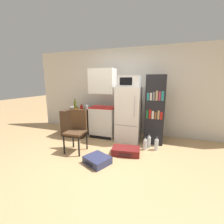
{
  "coord_description": "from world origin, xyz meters",
  "views": [
    {
      "loc": [
        1.1,
        -2.46,
        1.56
      ],
      "look_at": [
        -0.04,
        0.85,
        0.85
      ],
      "focal_mm": 24.0,
      "sensor_mm": 36.0,
      "label": 1
    }
  ],
  "objects_px": {
    "suitcase_large_flat": "(126,151)",
    "water_bottle_middle": "(145,144)",
    "suitcase_small_flat": "(97,160)",
    "bottle_milk_white": "(87,107)",
    "bottle_amber_beer": "(77,110)",
    "water_bottle_front": "(156,144)",
    "bookshelf": "(155,110)",
    "bottle_olive_oil": "(75,105)",
    "water_bottle_back": "(149,142)",
    "refrigerator": "(129,114)",
    "bowl": "(73,108)",
    "bottle_ketchup_red": "(82,108)",
    "side_table": "(77,122)",
    "microwave": "(129,81)",
    "chair": "(77,127)",
    "kitchen_hutch": "(103,106)"
  },
  "relations": [
    {
      "from": "bottle_milk_white",
      "to": "water_bottle_front",
      "type": "height_order",
      "value": "bottle_milk_white"
    },
    {
      "from": "suitcase_large_flat",
      "to": "suitcase_small_flat",
      "type": "xyz_separation_m",
      "value": [
        -0.43,
        -0.55,
        -0.0
      ]
    },
    {
      "from": "suitcase_large_flat",
      "to": "water_bottle_middle",
      "type": "height_order",
      "value": "water_bottle_middle"
    },
    {
      "from": "bottle_milk_white",
      "to": "water_bottle_middle",
      "type": "distance_m",
      "value": 2.07
    },
    {
      "from": "bottle_olive_oil",
      "to": "suitcase_large_flat",
      "type": "distance_m",
      "value": 2.2
    },
    {
      "from": "water_bottle_back",
      "to": "bottle_milk_white",
      "type": "bearing_deg",
      "value": 165.65
    },
    {
      "from": "bottle_milk_white",
      "to": "suitcase_small_flat",
      "type": "height_order",
      "value": "bottle_milk_white"
    },
    {
      "from": "bookshelf",
      "to": "suitcase_small_flat",
      "type": "relative_size",
      "value": 3.03
    },
    {
      "from": "refrigerator",
      "to": "bottle_ketchup_red",
      "type": "distance_m",
      "value": 1.38
    },
    {
      "from": "bottle_olive_oil",
      "to": "water_bottle_front",
      "type": "xyz_separation_m",
      "value": [
        2.44,
        -0.49,
        -0.74
      ]
    },
    {
      "from": "chair",
      "to": "bottle_milk_white",
      "type": "bearing_deg",
      "value": 106.57
    },
    {
      "from": "water_bottle_front",
      "to": "bookshelf",
      "type": "bearing_deg",
      "value": 102.26
    },
    {
      "from": "suitcase_small_flat",
      "to": "water_bottle_front",
      "type": "distance_m",
      "value": 1.44
    },
    {
      "from": "suitcase_small_flat",
      "to": "water_bottle_middle",
      "type": "relative_size",
      "value": 1.8
    },
    {
      "from": "bookshelf",
      "to": "bottle_amber_beer",
      "type": "height_order",
      "value": "bookshelf"
    },
    {
      "from": "side_table",
      "to": "water_bottle_front",
      "type": "xyz_separation_m",
      "value": [
        2.31,
        -0.33,
        -0.24
      ]
    },
    {
      "from": "water_bottle_back",
      "to": "bookshelf",
      "type": "bearing_deg",
      "value": 78.98
    },
    {
      "from": "bookshelf",
      "to": "water_bottle_front",
      "type": "relative_size",
      "value": 5.37
    },
    {
      "from": "bottle_amber_beer",
      "to": "suitcase_large_flat",
      "type": "relative_size",
      "value": 0.23
    },
    {
      "from": "bottle_ketchup_red",
      "to": "water_bottle_middle",
      "type": "distance_m",
      "value": 2.04
    },
    {
      "from": "kitchen_hutch",
      "to": "water_bottle_front",
      "type": "xyz_separation_m",
      "value": [
        1.51,
        -0.43,
        -0.74
      ]
    },
    {
      "from": "bookshelf",
      "to": "bottle_olive_oil",
      "type": "xyz_separation_m",
      "value": [
        -2.34,
        0.02,
        0.01
      ]
    },
    {
      "from": "bowl",
      "to": "suitcase_small_flat",
      "type": "xyz_separation_m",
      "value": [
        1.52,
        -1.51,
        -0.7
      ]
    },
    {
      "from": "bottle_ketchup_red",
      "to": "bottle_amber_beer",
      "type": "distance_m",
      "value": 0.25
    },
    {
      "from": "kitchen_hutch",
      "to": "bookshelf",
      "type": "relative_size",
      "value": 1.1
    },
    {
      "from": "bottle_amber_beer",
      "to": "water_bottle_back",
      "type": "bearing_deg",
      "value": 0.11
    },
    {
      "from": "chair",
      "to": "bottle_amber_beer",
      "type": "bearing_deg",
      "value": 119.74
    },
    {
      "from": "refrigerator",
      "to": "water_bottle_middle",
      "type": "height_order",
      "value": "refrigerator"
    },
    {
      "from": "microwave",
      "to": "chair",
      "type": "xyz_separation_m",
      "value": [
        -0.97,
        -0.96,
        -1.01
      ]
    },
    {
      "from": "bottle_amber_beer",
      "to": "water_bottle_front",
      "type": "distance_m",
      "value": 2.22
    },
    {
      "from": "bowl",
      "to": "water_bottle_middle",
      "type": "relative_size",
      "value": 0.46
    },
    {
      "from": "bottle_olive_oil",
      "to": "water_bottle_front",
      "type": "bearing_deg",
      "value": -11.3
    },
    {
      "from": "microwave",
      "to": "bottle_ketchup_red",
      "type": "xyz_separation_m",
      "value": [
        -1.37,
        -0.06,
        -0.74
      ]
    },
    {
      "from": "bottle_ketchup_red",
      "to": "chair",
      "type": "height_order",
      "value": "chair"
    },
    {
      "from": "suitcase_large_flat",
      "to": "water_bottle_middle",
      "type": "distance_m",
      "value": 0.51
    },
    {
      "from": "side_table",
      "to": "suitcase_small_flat",
      "type": "distance_m",
      "value": 1.85
    },
    {
      "from": "refrigerator",
      "to": "water_bottle_back",
      "type": "relative_size",
      "value": 4.22
    },
    {
      "from": "bottle_ketchup_red",
      "to": "bottle_milk_white",
      "type": "xyz_separation_m",
      "value": [
        0.03,
        0.25,
        -0.01
      ]
    },
    {
      "from": "kitchen_hutch",
      "to": "suitcase_small_flat",
      "type": "distance_m",
      "value": 1.69
    },
    {
      "from": "bottle_olive_oil",
      "to": "water_bottle_back",
      "type": "relative_size",
      "value": 0.88
    },
    {
      "from": "chair",
      "to": "kitchen_hutch",
      "type": "bearing_deg",
      "value": 76.76
    },
    {
      "from": "microwave",
      "to": "bookshelf",
      "type": "relative_size",
      "value": 0.31
    },
    {
      "from": "bookshelf",
      "to": "bottle_olive_oil",
      "type": "distance_m",
      "value": 2.34
    },
    {
      "from": "suitcase_small_flat",
      "to": "water_bottle_back",
      "type": "bearing_deg",
      "value": 75.9
    },
    {
      "from": "bowl",
      "to": "bottle_olive_oil",
      "type": "bearing_deg",
      "value": -16.58
    },
    {
      "from": "bottle_ketchup_red",
      "to": "water_bottle_front",
      "type": "relative_size",
      "value": 0.55
    },
    {
      "from": "refrigerator",
      "to": "bowl",
      "type": "xyz_separation_m",
      "value": [
        -1.81,
        0.15,
        0.05
      ]
    },
    {
      "from": "bowl",
      "to": "water_bottle_middle",
      "type": "bearing_deg",
      "value": -14.58
    },
    {
      "from": "refrigerator",
      "to": "bottle_olive_oil",
      "type": "distance_m",
      "value": 1.7
    },
    {
      "from": "kitchen_hutch",
      "to": "bottle_milk_white",
      "type": "height_order",
      "value": "kitchen_hutch"
    }
  ]
}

